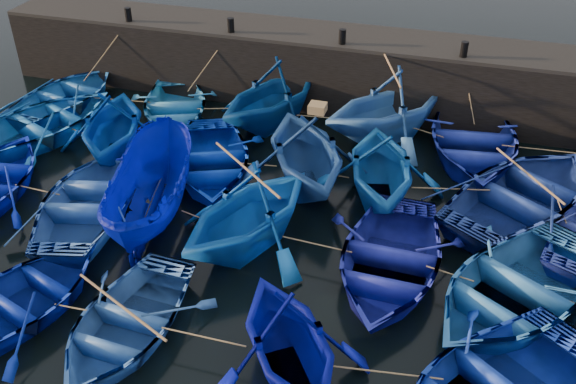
# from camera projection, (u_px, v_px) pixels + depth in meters

# --- Properties ---
(ground) EXTENTS (120.00, 120.00, 0.00)m
(ground) POSITION_uv_depth(u_px,v_px,m) (250.00, 287.00, 15.47)
(ground) COLOR black
(ground) RESTS_ON ground
(quay_wall) EXTENTS (26.00, 2.50, 2.50)m
(quay_wall) POSITION_uv_depth(u_px,v_px,m) (346.00, 71.00, 23.12)
(quay_wall) COLOR black
(quay_wall) RESTS_ON ground
(quay_top) EXTENTS (26.00, 2.50, 0.12)m
(quay_top) POSITION_uv_depth(u_px,v_px,m) (348.00, 36.00, 22.39)
(quay_top) COLOR black
(quay_top) RESTS_ON quay_wall
(bollard_0) EXTENTS (0.24, 0.24, 0.50)m
(bollard_0) POSITION_uv_depth(u_px,v_px,m) (128.00, 14.00, 23.40)
(bollard_0) COLOR black
(bollard_0) RESTS_ON quay_top
(bollard_1) EXTENTS (0.24, 0.24, 0.50)m
(bollard_1) POSITION_uv_depth(u_px,v_px,m) (231.00, 25.00, 22.45)
(bollard_1) COLOR black
(bollard_1) RESTS_ON quay_top
(bollard_2) EXTENTS (0.24, 0.24, 0.50)m
(bollard_2) POSITION_uv_depth(u_px,v_px,m) (342.00, 37.00, 21.51)
(bollard_2) COLOR black
(bollard_2) RESTS_ON quay_top
(bollard_3) EXTENTS (0.24, 0.24, 0.50)m
(bollard_3) POSITION_uv_depth(u_px,v_px,m) (464.00, 49.00, 20.56)
(bollard_3) COLOR black
(bollard_3) RESTS_ON quay_top
(boat_0) EXTENTS (4.34, 5.46, 1.02)m
(boat_0) POSITION_uv_depth(u_px,v_px,m) (66.00, 95.00, 23.19)
(boat_0) COLOR #155097
(boat_0) RESTS_ON ground
(boat_1) EXTENTS (4.89, 5.59, 0.97)m
(boat_1) POSITION_uv_depth(u_px,v_px,m) (174.00, 107.00, 22.44)
(boat_1) COLOR blue
(boat_1) RESTS_ON ground
(boat_2) EXTENTS (5.52, 5.83, 2.42)m
(boat_2) POSITION_uv_depth(u_px,v_px,m) (271.00, 94.00, 21.64)
(boat_2) COLOR navy
(boat_2) RESTS_ON ground
(boat_3) EXTENTS (6.27, 6.28, 2.51)m
(boat_3) POSITION_uv_depth(u_px,v_px,m) (388.00, 105.00, 20.86)
(boat_3) COLOR blue
(boat_3) RESTS_ON ground
(boat_4) EXTENTS (4.88, 6.29, 1.20)m
(boat_4) POSITION_uv_depth(u_px,v_px,m) (473.00, 140.00, 20.26)
(boat_4) COLOR navy
(boat_4) RESTS_ON ground
(boat_6) EXTENTS (5.68, 6.48, 1.12)m
(boat_6) POSITION_uv_depth(u_px,v_px,m) (43.00, 123.00, 21.30)
(boat_6) COLOR #1156AA
(boat_6) RESTS_ON ground
(boat_7) EXTENTS (4.98, 5.35, 2.29)m
(boat_7) POSITION_uv_depth(u_px,v_px,m) (113.00, 123.00, 20.02)
(boat_7) COLOR #003690
(boat_7) RESTS_ON ground
(boat_8) EXTENTS (5.20, 5.94, 1.03)m
(boat_8) POSITION_uv_depth(u_px,v_px,m) (210.00, 160.00, 19.42)
(boat_8) COLOR #042FD2
(boat_8) RESTS_ON ground
(boat_9) EXTENTS (5.90, 6.16, 2.51)m
(boat_9) POSITION_uv_depth(u_px,v_px,m) (306.00, 150.00, 18.44)
(boat_9) COLOR navy
(boat_9) RESTS_ON ground
(boat_10) EXTENTS (4.68, 5.12, 2.29)m
(boat_10) POSITION_uv_depth(u_px,v_px,m) (382.00, 165.00, 17.96)
(boat_10) COLOR #0E52A5
(boat_10) RESTS_ON ground
(boat_11) EXTENTS (6.58, 7.10, 1.20)m
(boat_11) POSITION_uv_depth(u_px,v_px,m) (524.00, 194.00, 17.73)
(boat_11) COLOR navy
(boat_11) RESTS_ON ground
(boat_14) EXTENTS (4.72, 5.76, 1.05)m
(boat_14) POSITION_uv_depth(u_px,v_px,m) (89.00, 201.00, 17.58)
(boat_14) COLOR #2C59B3
(boat_14) RESTS_ON ground
(boat_15) EXTENTS (3.01, 5.45, 1.99)m
(boat_15) POSITION_uv_depth(u_px,v_px,m) (149.00, 192.00, 17.11)
(boat_15) COLOR #000C91
(boat_15) RESTS_ON ground
(boat_16) EXTENTS (5.36, 5.69, 2.38)m
(boat_16) POSITION_uv_depth(u_px,v_px,m) (248.00, 210.00, 16.07)
(boat_16) COLOR blue
(boat_16) RESTS_ON ground
(boat_17) EXTENTS (3.79, 5.23, 1.07)m
(boat_17) POSITION_uv_depth(u_px,v_px,m) (389.00, 260.00, 15.48)
(boat_17) COLOR navy
(boat_17) RESTS_ON ground
(boat_18) EXTENTS (6.32, 6.86, 1.16)m
(boat_18) POSITION_uv_depth(u_px,v_px,m) (515.00, 288.00, 14.58)
(boat_18) COLOR #1F5EA3
(boat_18) RESTS_ON ground
(boat_21) EXTENTS (4.44, 5.25, 0.93)m
(boat_21) POSITION_uv_depth(u_px,v_px,m) (21.00, 299.00, 14.44)
(boat_21) COLOR navy
(boat_21) RESTS_ON ground
(boat_22) EXTENTS (3.35, 4.52, 0.90)m
(boat_22) POSITION_uv_depth(u_px,v_px,m) (124.00, 322.00, 13.87)
(boat_22) COLOR #2B5AA7
(boat_22) RESTS_ON ground
(boat_23) EXTENTS (4.96, 5.08, 2.03)m
(boat_23) POSITION_uv_depth(u_px,v_px,m) (288.00, 340.00, 12.69)
(boat_23) COLOR #000888
(boat_23) RESTS_ON ground
(wooden_crate) EXTENTS (0.47, 0.44, 0.25)m
(wooden_crate) POSITION_uv_depth(u_px,v_px,m) (318.00, 108.00, 17.60)
(wooden_crate) COLOR olive
(wooden_crate) RESTS_ON boat_9
(mooring_ropes) EXTENTS (18.64, 11.88, 2.10)m
(mooring_ropes) POSITION_uv_depth(u_px,v_px,m) (297.00, 150.00, 19.14)
(mooring_ropes) COLOR tan
(mooring_ropes) RESTS_ON ground
(loose_oars) EXTENTS (10.57, 12.60, 1.67)m
(loose_oars) POSITION_uv_depth(u_px,v_px,m) (338.00, 168.00, 16.63)
(loose_oars) COLOR #99724C
(loose_oars) RESTS_ON ground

